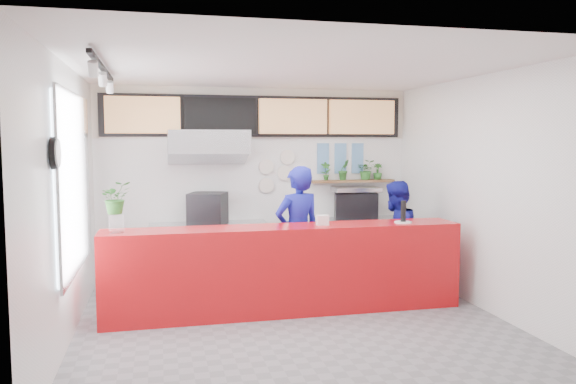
{
  "coord_description": "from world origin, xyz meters",
  "views": [
    {
      "loc": [
        -1.53,
        -6.38,
        2.16
      ],
      "look_at": [
        0.1,
        0.7,
        1.5
      ],
      "focal_mm": 35.0,
      "sensor_mm": 36.0,
      "label": 1
    }
  ],
  "objects_px": {
    "panini_oven": "(208,208)",
    "staff_center": "(298,234)",
    "staff_right": "(395,237)",
    "pepper_mill": "(403,211)",
    "service_counter": "(286,269)",
    "espresso_machine": "(356,206)"
  },
  "relations": [
    {
      "from": "staff_center",
      "to": "panini_oven",
      "type": "bearing_deg",
      "value": -66.78
    },
    {
      "from": "espresso_machine",
      "to": "pepper_mill",
      "type": "distance_m",
      "value": 1.88
    },
    {
      "from": "service_counter",
      "to": "pepper_mill",
      "type": "xyz_separation_m",
      "value": [
        1.55,
        -0.07,
        0.7
      ]
    },
    {
      "from": "staff_right",
      "to": "panini_oven",
      "type": "bearing_deg",
      "value": -64.23
    },
    {
      "from": "espresso_machine",
      "to": "pepper_mill",
      "type": "relative_size",
      "value": 2.44
    },
    {
      "from": "panini_oven",
      "to": "service_counter",
      "type": "bearing_deg",
      "value": -45.92
    },
    {
      "from": "pepper_mill",
      "to": "panini_oven",
      "type": "bearing_deg",
      "value": 141.62
    },
    {
      "from": "service_counter",
      "to": "staff_right",
      "type": "bearing_deg",
      "value": 18.88
    },
    {
      "from": "staff_center",
      "to": "staff_right",
      "type": "height_order",
      "value": "staff_center"
    },
    {
      "from": "panini_oven",
      "to": "pepper_mill",
      "type": "bearing_deg",
      "value": -18.66
    },
    {
      "from": "staff_right",
      "to": "pepper_mill",
      "type": "bearing_deg",
      "value": 35.28
    },
    {
      "from": "panini_oven",
      "to": "staff_center",
      "type": "height_order",
      "value": "staff_center"
    },
    {
      "from": "staff_center",
      "to": "staff_right",
      "type": "distance_m",
      "value": 1.48
    },
    {
      "from": "panini_oven",
      "to": "pepper_mill",
      "type": "distance_m",
      "value": 3.02
    },
    {
      "from": "service_counter",
      "to": "pepper_mill",
      "type": "distance_m",
      "value": 1.7
    },
    {
      "from": "service_counter",
      "to": "panini_oven",
      "type": "xyz_separation_m",
      "value": [
        -0.81,
        1.8,
        0.59
      ]
    },
    {
      "from": "espresso_machine",
      "to": "staff_center",
      "type": "height_order",
      "value": "staff_center"
    },
    {
      "from": "staff_right",
      "to": "pepper_mill",
      "type": "relative_size",
      "value": 5.81
    },
    {
      "from": "panini_oven",
      "to": "staff_center",
      "type": "relative_size",
      "value": 0.29
    },
    {
      "from": "staff_right",
      "to": "pepper_mill",
      "type": "xyz_separation_m",
      "value": [
        -0.19,
        -0.67,
        0.45
      ]
    },
    {
      "from": "espresso_machine",
      "to": "staff_right",
      "type": "xyz_separation_m",
      "value": [
        0.16,
        -1.2,
        -0.32
      ]
    },
    {
      "from": "panini_oven",
      "to": "staff_right",
      "type": "distance_m",
      "value": 2.85
    }
  ]
}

